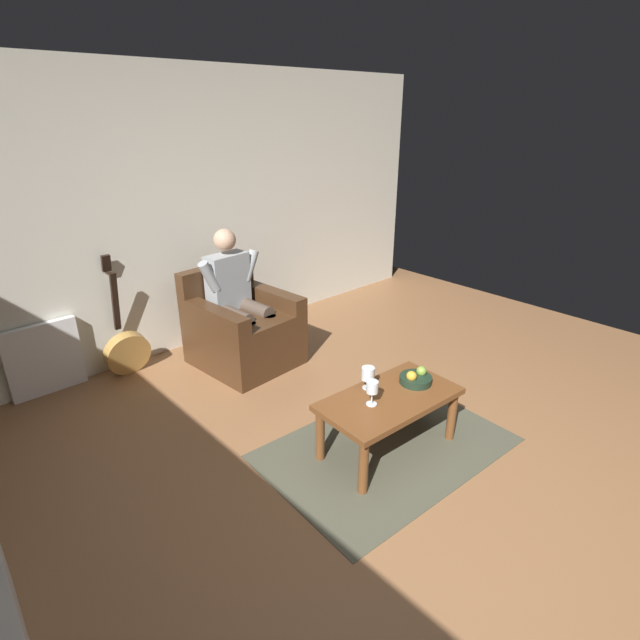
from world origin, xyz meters
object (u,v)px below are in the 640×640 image
coffee_table (389,405)px  fruit_bowl (416,378)px  armchair (242,330)px  guitar (127,349)px  person_seated (237,294)px  wine_glass_near (372,388)px  wine_glass_far (368,375)px

coffee_table → fruit_bowl: fruit_bowl is taller
armchair → guitar: size_ratio=0.86×
guitar → fruit_bowl: size_ratio=4.76×
person_seated → wine_glass_near: size_ratio=7.23×
armchair → coffee_table: armchair is taller
armchair → wine_glass_near: 1.74m
armchair → person_seated: person_seated is taller
guitar → armchair: bearing=150.4°
coffee_table → guitar: guitar is taller
armchair → fruit_bowl: 1.76m
person_seated → fruit_bowl: (-0.25, 1.77, -0.20)m
fruit_bowl → wine_glass_far: bearing=-30.8°
coffee_table → wine_glass_near: bearing=-6.6°
fruit_bowl → wine_glass_near: bearing=-3.1°
coffee_table → wine_glass_far: bearing=-80.7°
person_seated → wine_glass_near: bearing=79.9°
guitar → wine_glass_near: (-0.69, 2.20, 0.30)m
coffee_table → guitar: 2.38m
armchair → guitar: guitar is taller
fruit_bowl → armchair: bearing=-81.9°
guitar → fruit_bowl: 2.50m
wine_glass_near → wine_glass_far: wine_glass_near is taller
person_seated → wine_glass_near: (0.17, 1.75, -0.12)m
person_seated → guitar: (0.86, -0.45, -0.41)m
guitar → wine_glass_near: 2.33m
person_seated → fruit_bowl: bearing=93.6°
person_seated → coffee_table: (0.02, 1.77, -0.30)m
person_seated → guitar: size_ratio=1.15×
wine_glass_near → wine_glass_far: (-0.13, -0.15, -0.01)m
wine_glass_far → fruit_bowl: (-0.29, 0.18, -0.07)m
wine_glass_near → coffee_table: bearing=173.4°
armchair → person_seated: 0.34m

